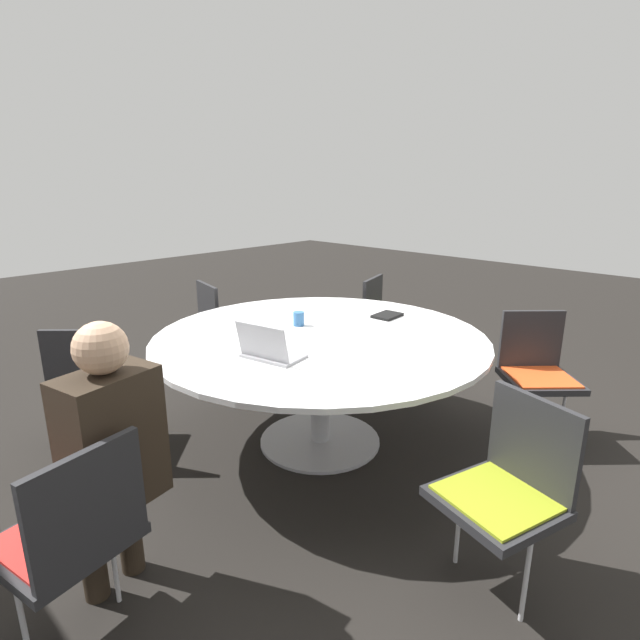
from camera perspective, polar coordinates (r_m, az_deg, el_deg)
The scene contains 12 objects.
ground_plane at distance 3.44m, azimuth -0.00°, elevation -13.69°, with size 16.00×16.00×0.00m, color black.
conference_table at distance 3.17m, azimuth -0.00°, elevation -3.47°, with size 2.09×2.09×0.75m.
chair_0 at distance 2.10m, azimuth -26.50°, elevation -20.63°, with size 0.50×0.51×0.85m.
chair_1 at distance 2.28m, azimuth 20.73°, elevation -16.94°, with size 0.54×0.53×0.85m.
chair_2 at distance 3.61m, azimuth 23.54°, elevation -4.85°, with size 0.61×0.61×0.85m.
chair_3 at distance 4.50m, azimuth 7.50°, elevation 0.36°, with size 0.53×0.54×0.85m.
chair_4 at distance 4.40m, azimuth -11.04°, elevation -0.16°, with size 0.52×0.51×0.85m.
chair_5 at distance 3.45m, azimuth -24.72°, elevation -5.91°, with size 0.61×0.61×0.85m.
person_0 at distance 2.16m, azimuth -22.82°, elevation -12.94°, with size 0.31×0.40×1.20m.
laptop at distance 2.72m, azimuth -5.90°, elevation -3.41°, with size 0.36×0.28×0.21m.
spiral_notebook at distance 3.58m, azimuth 7.69°, elevation 0.52°, with size 0.16×0.22×0.02m.
coffee_cup at distance 3.34m, azimuth -2.45°, elevation 0.14°, with size 0.07×0.07×0.09m.
Camera 1 is at (-2.06, 2.17, 1.70)m, focal length 28.00 mm.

